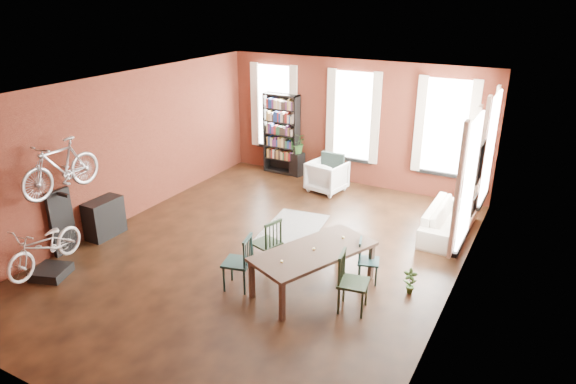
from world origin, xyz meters
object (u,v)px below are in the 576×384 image
Objects in this scene: bike_trainer at (51,272)px; white_armchair at (327,175)px; dining_chair_b at (266,243)px; bicycle_floor at (41,226)px; plant_stand at (297,164)px; bookshelf at (282,134)px; cream_sofa at (450,216)px; dining_chair_c at (353,283)px; console_table at (104,218)px; dining_chair_a at (237,262)px; dining_chair_d at (369,261)px; dining_table at (313,269)px.

white_armchair is at bearing 67.19° from bike_trainer.
dining_chair_b is 0.60× the size of bicycle_floor.
plant_stand reaches higher than bike_trainer.
bicycle_floor reaches higher than dining_chair_b.
cream_sofa is (4.95, -1.70, -0.69)m from bookshelf.
plant_stand is 0.39× the size of bicycle_floor.
dining_chair_c reaches higher than console_table.
console_table is (-1.28, -5.20, -0.70)m from bookshelf.
bookshelf is 5.40m from console_table.
bike_trainer is at bearing 131.38° from cream_sofa.
dining_chair_a reaches higher than dining_chair_b.
bookshelf is (-4.13, 4.28, 0.71)m from dining_chair_d.
bookshelf is at bearing 82.57° from bike_trainer.
dining_chair_a reaches higher than bike_trainer.
bike_trainer is (-5.11, -1.63, -0.41)m from dining_chair_c.
bookshelf is (-2.25, 5.55, 0.61)m from dining_chair_a.
bookshelf reaches higher than console_table.
dining_chair_b is 3.88m from bike_trainer.
console_table reaches higher than dining_table.
dining_chair_c is 0.61× the size of bicycle_floor.
bookshelf is (-4.22, 5.22, 0.60)m from dining_chair_c.
white_armchair reaches higher than plant_stand.
dining_chair_b is 4.06m from white_armchair.
dining_chair_c is at bearing 11.00° from bicycle_floor.
white_armchair is at bearing 60.44° from bicycle_floor.
bicycle_floor reaches higher than dining_chair_c.
bookshelf is 0.92m from plant_stand.
dining_chair_d reaches higher than dining_table.
cream_sofa is at bearing 87.23° from dining_table.
dining_chair_a reaches higher than console_table.
dining_table is 1.31× the size of bicycle_floor.
bookshelf reaches higher than dining_chair_a.
bike_trainer is at bearing -101.38° from plant_stand.
bicycle_floor is at bearing 131.13° from cream_sofa.
bike_trainer is at bearing 97.38° from dining_chair_c.
dining_chair_c reaches higher than dining_chair_b.
dining_chair_b is 1.23× the size of dining_chair_d.
dining_chair_d is at bearing 64.37° from dining_table.
bike_trainer is (-3.21, -2.15, -0.40)m from dining_chair_b.
white_armchair reaches higher than bike_trainer.
dining_chair_b is 0.44× the size of bookshelf.
white_armchair is 1.35× the size of plant_stand.
dining_chair_d reaches higher than plant_stand.
dining_chair_a is 1.01× the size of dining_chair_b.
bookshelf is (-3.39, 4.94, 0.74)m from dining_table.
dining_chair_c is at bearing 168.75° from dining_chair_d.
dining_chair_a is 0.99× the size of dining_chair_c.
dining_table is 1.10m from dining_chair_b.
dining_chair_d is 5.65m from bike_trainer.
console_table is (-5.41, -0.92, 0.01)m from dining_chair_d.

